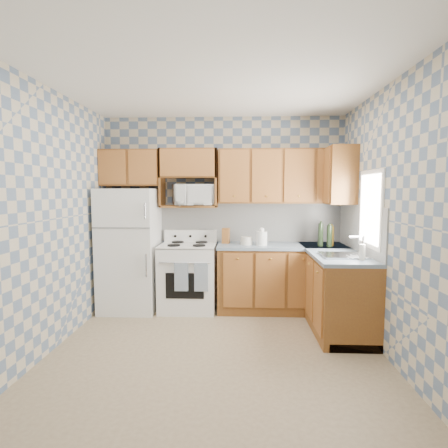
% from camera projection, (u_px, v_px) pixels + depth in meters
% --- Properties ---
extents(floor, '(3.40, 3.40, 0.00)m').
position_uv_depth(floor, '(216.00, 351.00, 3.61)').
color(floor, '#826B50').
rests_on(floor, ground).
extents(back_wall, '(3.40, 0.02, 2.70)m').
position_uv_depth(back_wall, '(223.00, 212.00, 5.08)').
color(back_wall, slate).
rests_on(back_wall, ground).
extents(right_wall, '(0.02, 3.20, 2.70)m').
position_uv_depth(right_wall, '(389.00, 222.00, 3.41)').
color(right_wall, slate).
rests_on(right_wall, ground).
extents(backsplash_back, '(2.60, 0.02, 0.56)m').
position_uv_depth(backsplash_back, '(251.00, 222.00, 5.06)').
color(backsplash_back, white).
rests_on(backsplash_back, back_wall).
extents(backsplash_right, '(0.02, 1.60, 0.56)m').
position_uv_depth(backsplash_right, '(359.00, 228.00, 4.22)').
color(backsplash_right, white).
rests_on(backsplash_right, right_wall).
extents(refrigerator, '(0.75, 0.70, 1.68)m').
position_uv_depth(refrigerator, '(130.00, 250.00, 4.83)').
color(refrigerator, white).
rests_on(refrigerator, floor).
extents(stove_body, '(0.76, 0.65, 0.90)m').
position_uv_depth(stove_body, '(188.00, 277.00, 4.86)').
color(stove_body, white).
rests_on(stove_body, floor).
extents(cooktop, '(0.76, 0.65, 0.02)m').
position_uv_depth(cooktop, '(188.00, 245.00, 4.82)').
color(cooktop, silver).
rests_on(cooktop, stove_body).
extents(backguard, '(0.76, 0.08, 0.17)m').
position_uv_depth(backguard, '(191.00, 236.00, 5.08)').
color(backguard, white).
rests_on(backguard, cooktop).
extents(dish_towel_left, '(0.18, 0.02, 0.37)m').
position_uv_depth(dish_towel_left, '(181.00, 277.00, 4.51)').
color(dish_towel_left, navy).
rests_on(dish_towel_left, stove_body).
extents(dish_towel_right, '(0.18, 0.02, 0.37)m').
position_uv_depth(dish_towel_right, '(201.00, 277.00, 4.50)').
color(dish_towel_right, navy).
rests_on(dish_towel_right, stove_body).
extents(base_cabinets_back, '(1.75, 0.60, 0.88)m').
position_uv_depth(base_cabinets_back, '(282.00, 279.00, 4.83)').
color(base_cabinets_back, brown).
rests_on(base_cabinets_back, floor).
extents(base_cabinets_right, '(0.60, 1.60, 0.88)m').
position_uv_depth(base_cabinets_right, '(333.00, 289.00, 4.31)').
color(base_cabinets_right, brown).
rests_on(base_cabinets_right, floor).
extents(countertop_back, '(1.77, 0.63, 0.04)m').
position_uv_depth(countertop_back, '(282.00, 246.00, 4.78)').
color(countertop_back, slate).
rests_on(countertop_back, base_cabinets_back).
extents(countertop_right, '(0.63, 1.60, 0.04)m').
position_uv_depth(countertop_right, '(334.00, 253.00, 4.26)').
color(countertop_right, slate).
rests_on(countertop_right, base_cabinets_right).
extents(upper_cabinets_back, '(1.75, 0.33, 0.74)m').
position_uv_depth(upper_cabinets_back, '(282.00, 177.00, 4.83)').
color(upper_cabinets_back, brown).
rests_on(upper_cabinets_back, back_wall).
extents(upper_cabinets_fridge, '(0.82, 0.33, 0.50)m').
position_uv_depth(upper_cabinets_fridge, '(131.00, 168.00, 4.91)').
color(upper_cabinets_fridge, brown).
rests_on(upper_cabinets_fridge, back_wall).
extents(upper_cabinets_right, '(0.33, 0.70, 0.74)m').
position_uv_depth(upper_cabinets_right, '(338.00, 176.00, 4.62)').
color(upper_cabinets_right, brown).
rests_on(upper_cabinets_right, right_wall).
extents(microwave_shelf, '(0.80, 0.33, 0.03)m').
position_uv_depth(microwave_shelf, '(189.00, 206.00, 4.93)').
color(microwave_shelf, brown).
rests_on(microwave_shelf, back_wall).
extents(microwave, '(0.62, 0.51, 0.29)m').
position_uv_depth(microwave, '(193.00, 195.00, 4.86)').
color(microwave, white).
rests_on(microwave, microwave_shelf).
extents(sink, '(0.48, 0.40, 0.03)m').
position_uv_depth(sink, '(343.00, 256.00, 3.91)').
color(sink, '#B7B7BC').
rests_on(sink, countertop_right).
extents(window, '(0.02, 0.66, 0.86)m').
position_uv_depth(window, '(371.00, 209.00, 3.85)').
color(window, white).
rests_on(window, right_wall).
extents(bottle_0, '(0.07, 0.07, 0.31)m').
position_uv_depth(bottle_0, '(321.00, 235.00, 4.62)').
color(bottle_0, black).
rests_on(bottle_0, countertop_back).
extents(bottle_1, '(0.07, 0.07, 0.28)m').
position_uv_depth(bottle_1, '(329.00, 236.00, 4.56)').
color(bottle_1, black).
rests_on(bottle_1, countertop_back).
extents(bottle_2, '(0.07, 0.07, 0.26)m').
position_uv_depth(bottle_2, '(331.00, 236.00, 4.65)').
color(bottle_2, '#4C370F').
rests_on(bottle_2, countertop_back).
extents(knife_block, '(0.11, 0.11, 0.21)m').
position_uv_depth(knife_block, '(226.00, 236.00, 4.88)').
color(knife_block, brown).
rests_on(knife_block, countertop_back).
extents(electric_kettle, '(0.15, 0.15, 0.19)m').
position_uv_depth(electric_kettle, '(262.00, 238.00, 4.70)').
color(electric_kettle, white).
rests_on(electric_kettle, countertop_back).
extents(food_containers, '(0.16, 0.16, 0.11)m').
position_uv_depth(food_containers, '(246.00, 241.00, 4.76)').
color(food_containers, beige).
rests_on(food_containers, countertop_back).
extents(soap_bottle, '(0.06, 0.06, 0.17)m').
position_uv_depth(soap_bottle, '(362.00, 252.00, 3.68)').
color(soap_bottle, beige).
rests_on(soap_bottle, countertop_right).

